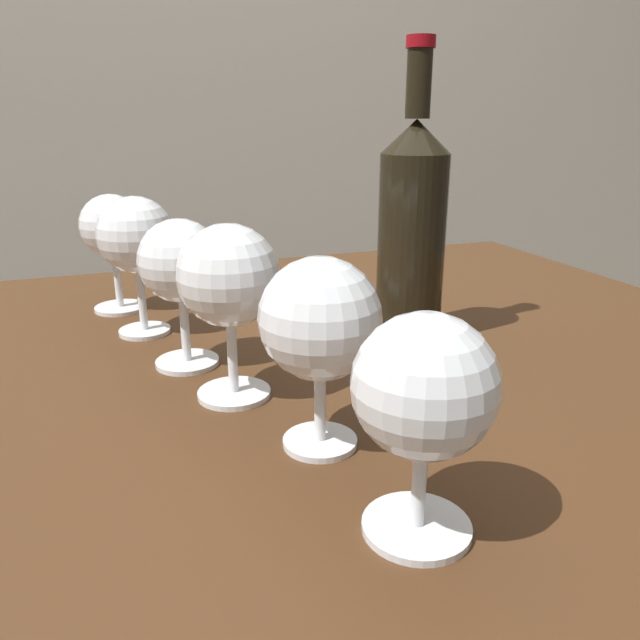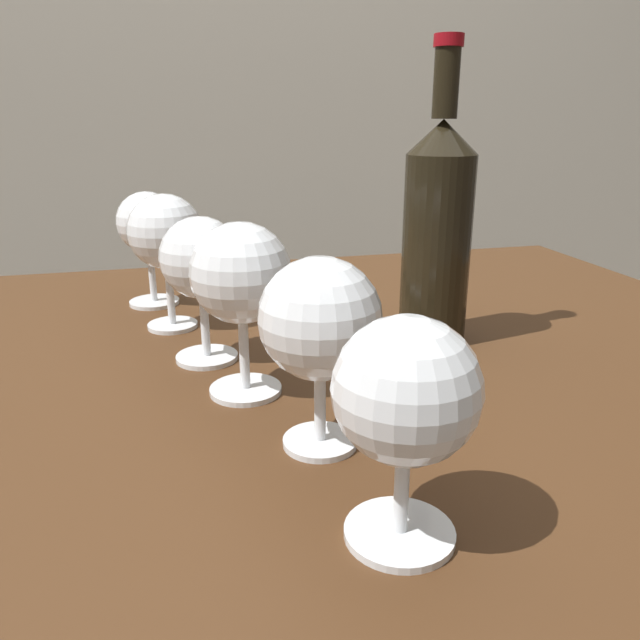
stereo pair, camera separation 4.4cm
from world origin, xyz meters
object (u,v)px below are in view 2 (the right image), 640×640
object	(u,v)px
wine_glass_merlot	(320,320)
wine_glass_cabernet	(165,234)
wine_glass_rose	(201,261)
wine_glass_amber	(148,225)
wine_glass_port	(241,278)
wine_glass_chardonnay	(406,395)
wine_bottle	(436,228)

from	to	relation	value
wine_glass_merlot	wine_glass_cabernet	world-z (taller)	wine_glass_cabernet
wine_glass_rose	wine_glass_amber	distance (m)	0.22
wine_glass_rose	wine_glass_cabernet	distance (m)	0.12
wine_glass_port	wine_glass_amber	bearing A→B (deg)	104.97
wine_glass_chardonnay	wine_glass_port	size ratio (longest dim) A/B	0.89
wine_bottle	wine_glass_merlot	bearing A→B (deg)	-131.87
wine_glass_rose	wine_bottle	world-z (taller)	wine_bottle
wine_glass_chardonnay	wine_glass_rose	distance (m)	0.33
wine_glass_merlot	wine_glass_rose	bearing A→B (deg)	109.80
wine_glass_merlot	wine_glass_cabernet	bearing A→B (deg)	108.44
wine_glass_port	wine_glass_rose	xyz separation A→B (m)	(-0.03, 0.09, -0.00)
wine_glass_rose	wine_glass_cabernet	world-z (taller)	wine_glass_cabernet
wine_glass_port	wine_bottle	bearing A→B (deg)	22.58
wine_glass_port	wine_glass_rose	size ratio (longest dim) A/B	1.05
wine_glass_port	wine_glass_amber	world-z (taller)	wine_glass_port
wine_glass_port	wine_glass_amber	xyz separation A→B (m)	(-0.08, 0.31, -0.00)
wine_glass_cabernet	wine_glass_amber	distance (m)	0.11
wine_glass_merlot	wine_glass_port	xyz separation A→B (m)	(-0.04, 0.11, 0.01)
wine_glass_chardonnay	wine_glass_rose	world-z (taller)	wine_glass_rose
wine_glass_port	wine_glass_cabernet	size ratio (longest dim) A/B	0.99
wine_glass_chardonnay	wine_bottle	xyz separation A→B (m)	(0.16, 0.32, 0.03)
wine_glass_cabernet	wine_glass_chardonnay	bearing A→B (deg)	-73.94
wine_glass_port	wine_bottle	distance (m)	0.24
wine_glass_chardonnay	wine_glass_rose	xyz separation A→B (m)	(-0.09, 0.32, 0.01)
wine_glass_rose	wine_glass_amber	size ratio (longest dim) A/B	1.00
wine_glass_chardonnay	wine_glass_cabernet	xyz separation A→B (m)	(-0.12, 0.43, 0.02)
wine_glass_port	wine_glass_rose	world-z (taller)	wine_glass_port
wine_glass_port	wine_bottle	world-z (taller)	wine_bottle
wine_glass_chardonnay	wine_glass_cabernet	size ratio (longest dim) A/B	0.89
wine_glass_rose	wine_bottle	xyz separation A→B (m)	(0.25, 0.00, 0.02)
wine_glass_merlot	wine_bottle	distance (m)	0.27
wine_bottle	wine_glass_amber	bearing A→B (deg)	145.14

